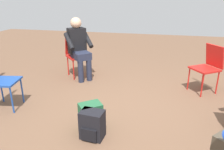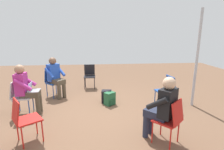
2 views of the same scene
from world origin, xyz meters
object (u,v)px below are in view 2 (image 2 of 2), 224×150
object	(u,v)px
chair_northeast	(24,118)
backpack_by_empty_chair	(107,97)
backpack_near_laptop_user	(110,99)
chair_northwest	(170,119)
person_in_blue	(55,75)
chair_west	(167,89)
chair_south	(90,74)
person_in_black	(162,106)
person_with_laptop	(26,87)
chair_east	(19,95)
chair_southeast	(53,81)

from	to	relation	value
chair_northeast	backpack_by_empty_chair	world-z (taller)	chair_northeast
backpack_near_laptop_user	backpack_by_empty_chair	size ratio (longest dim) A/B	1.00
chair_northwest	person_in_blue	distance (m)	3.69
chair_west	backpack_near_laptop_user	world-z (taller)	chair_west
chair_south	person_in_black	size ratio (longest dim) A/B	0.69
chair_south	backpack_by_empty_chair	world-z (taller)	chair_south
person_with_laptop	backpack_by_empty_chair	xyz separation A→B (m)	(-1.98, -0.54, -0.53)
chair_east	chair_northwest	bearing A→B (deg)	61.20
person_in_blue	person_with_laptop	bearing A→B (deg)	21.44
backpack_near_laptop_user	chair_east	bearing A→B (deg)	9.47
backpack_by_empty_chair	chair_northeast	bearing A→B (deg)	48.34
person_with_laptop	person_in_blue	size ratio (longest dim) A/B	1.00
person_in_blue	backpack_near_laptop_user	bearing A→B (deg)	106.54
chair_east	person_in_black	distance (m)	3.35
person_in_black	chair_southeast	bearing A→B (deg)	91.04
chair_northeast	person_with_laptop	size ratio (longest dim) A/B	0.69
person_with_laptop	chair_east	bearing A→B (deg)	-90.00
backpack_by_empty_chair	backpack_near_laptop_user	bearing A→B (deg)	114.10
chair_south	backpack_by_empty_chair	bearing A→B (deg)	109.16
chair_southeast	person_with_laptop	xyz separation A→B (m)	(0.32, 1.27, 0.20)
chair_northwest	person_with_laptop	size ratio (longest dim) A/B	0.69
chair_south	chair_northwest	distance (m)	3.84
chair_northeast	person_with_laptop	xyz separation A→B (m)	(0.40, -1.24, 0.20)
person_in_black	backpack_near_laptop_user	size ratio (longest dim) A/B	3.44
chair_east	person_in_blue	world-z (taller)	person_in_blue
chair_southeast	backpack_near_laptop_user	distance (m)	1.99
chair_northwest	person_with_laptop	world-z (taller)	person_with_laptop
chair_south	person_in_blue	bearing A→B (deg)	39.59
chair_west	person_in_blue	distance (m)	3.31
chair_east	chair_northwest	xyz separation A→B (m)	(-3.15, 1.51, 0.00)
chair_northwest	backpack_by_empty_chair	bearing A→B (deg)	73.25
chair_east	chair_northeast	size ratio (longest dim) A/B	1.00
chair_northeast	person_in_blue	distance (m)	2.40
person_with_laptop	backpack_near_laptop_user	size ratio (longest dim) A/B	3.44
person_with_laptop	person_in_blue	xyz separation A→B (m)	(-0.45, -1.15, 0.00)
person_in_blue	backpack_by_empty_chair	distance (m)	1.74
chair_east	chair_west	distance (m)	3.75
chair_northeast	chair_southeast	bearing A→B (deg)	146.74
chair_east	chair_northwest	distance (m)	3.50
chair_west	chair_northwest	distance (m)	1.73
chair_northeast	chair_east	bearing A→B (deg)	169.96
chair_southeast	backpack_by_empty_chair	distance (m)	1.84
chair_east	person_with_laptop	distance (m)	0.26
chair_west	person_with_laptop	world-z (taller)	person_with_laptop
chair_southeast	chair_south	bearing A→B (deg)	165.71
person_with_laptop	chair_southeast	bearing A→B (deg)	162.37
chair_southeast	person_in_blue	bearing A→B (deg)	90.00
chair_northwest	chair_northeast	bearing A→B (deg)	131.08
chair_west	person_with_laptop	xyz separation A→B (m)	(3.58, 0.11, 0.20)
chair_west	person_with_laptop	distance (m)	3.59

